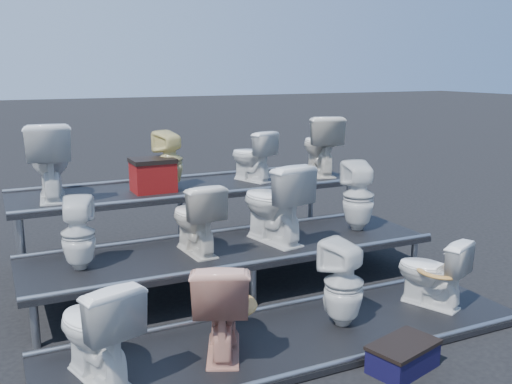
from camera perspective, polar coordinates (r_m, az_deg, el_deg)
name	(u,v)px	position (r m, az deg, el deg)	size (l,w,h in m)	color
ground	(234,289)	(6.07, -2.25, -9.66)	(80.00, 80.00, 0.00)	black
tier_front	(294,338)	(4.99, 3.79, -14.38)	(4.20, 1.20, 0.06)	black
tier_mid	(233,268)	(5.99, -2.27, -7.62)	(4.20, 1.20, 0.46)	black
tier_back	(192,220)	(7.09, -6.40, -2.81)	(4.20, 1.20, 0.86)	black
toilet_0	(96,329)	(4.33, -15.72, -13.05)	(0.43, 0.76, 0.78)	silver
toilet_1	(222,305)	(4.56, -3.44, -11.20)	(0.44, 0.77, 0.79)	tan
toilet_2	(343,283)	(5.06, 8.74, -9.02)	(0.34, 0.35, 0.76)	silver
toilet_3	(431,272)	(5.66, 17.13, -7.62)	(0.37, 0.65, 0.67)	silver
toilet_4	(78,234)	(5.43, -17.35, -4.01)	(0.30, 0.31, 0.67)	silver
toilet_5	(195,218)	(5.68, -6.08, -2.59)	(0.40, 0.70, 0.72)	beige
toilet_6	(274,202)	(5.99, 1.76, -1.05)	(0.48, 0.84, 0.86)	silver
toilet_7	(358,196)	(6.55, 10.21, -0.40)	(0.35, 0.36, 0.78)	silver
toilet_8	(49,161)	(6.59, -19.97, 2.94)	(0.47, 0.83, 0.85)	silver
toilet_9	(170,160)	(6.85, -8.63, 3.21)	(0.31, 0.32, 0.69)	#E6D687
toilet_10	(252,156)	(7.23, -0.44, 3.64)	(0.36, 0.63, 0.64)	silver
toilet_11	(320,145)	(7.70, 6.46, 4.68)	(0.45, 0.78, 0.80)	beige
red_crate	(153,177)	(6.73, -10.25, 1.48)	(0.47, 0.38, 0.34)	maroon
step_stool	(403,358)	(4.69, 14.49, -15.77)	(0.53, 0.32, 0.19)	black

